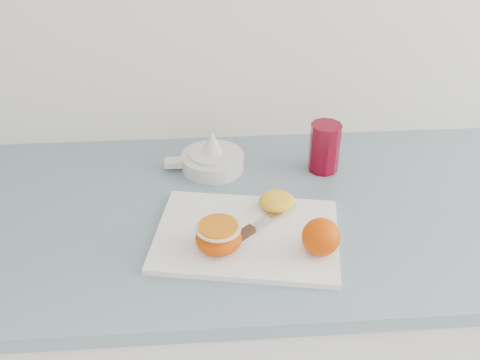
{
  "coord_description": "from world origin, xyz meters",
  "views": [
    {
      "loc": [
        -0.14,
        0.81,
        1.54
      ],
      "look_at": [
        -0.08,
        1.69,
        0.96
      ],
      "focal_mm": 40.0,
      "sensor_mm": 36.0,
      "label": 1
    }
  ],
  "objects_px": {
    "counter": "(251,348)",
    "citrus_juicer": "(212,158)",
    "cutting_board": "(247,235)",
    "half_orange": "(219,237)",
    "red_tumbler": "(324,149)"
  },
  "relations": [
    {
      "from": "counter",
      "to": "citrus_juicer",
      "type": "bearing_deg",
      "value": 117.49
    },
    {
      "from": "cutting_board",
      "to": "half_orange",
      "type": "height_order",
      "value": "half_orange"
    },
    {
      "from": "half_orange",
      "to": "citrus_juicer",
      "type": "distance_m",
      "value": 0.3
    },
    {
      "from": "citrus_juicer",
      "to": "red_tumbler",
      "type": "xyz_separation_m",
      "value": [
        0.25,
        -0.02,
        0.03
      ]
    },
    {
      "from": "cutting_board",
      "to": "counter",
      "type": "bearing_deg",
      "value": 78.14
    },
    {
      "from": "half_orange",
      "to": "red_tumbler",
      "type": "height_order",
      "value": "red_tumbler"
    },
    {
      "from": "cutting_board",
      "to": "citrus_juicer",
      "type": "bearing_deg",
      "value": 102.86
    },
    {
      "from": "counter",
      "to": "red_tumbler",
      "type": "xyz_separation_m",
      "value": [
        0.17,
        0.13,
        0.5
      ]
    },
    {
      "from": "counter",
      "to": "red_tumbler",
      "type": "height_order",
      "value": "red_tumbler"
    },
    {
      "from": "counter",
      "to": "half_orange",
      "type": "xyz_separation_m",
      "value": [
        -0.08,
        -0.14,
        0.48
      ]
    },
    {
      "from": "counter",
      "to": "red_tumbler",
      "type": "distance_m",
      "value": 0.54
    },
    {
      "from": "red_tumbler",
      "to": "counter",
      "type": "bearing_deg",
      "value": -142.78
    },
    {
      "from": "citrus_juicer",
      "to": "red_tumbler",
      "type": "height_order",
      "value": "red_tumbler"
    },
    {
      "from": "counter",
      "to": "red_tumbler",
      "type": "relative_size",
      "value": 21.48
    },
    {
      "from": "cutting_board",
      "to": "citrus_juicer",
      "type": "height_order",
      "value": "citrus_juicer"
    }
  ]
}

